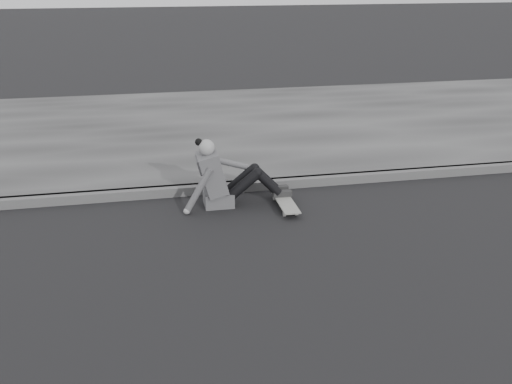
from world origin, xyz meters
TOP-DOWN VIEW (x-y plane):
  - ground at (0.00, 0.00)m, footprint 80.00×80.00m
  - curb at (0.00, 2.58)m, footprint 24.00×0.16m
  - sidewalk at (0.00, 5.60)m, footprint 24.00×6.00m
  - skateboard at (-0.70, 1.90)m, footprint 0.20×0.78m
  - seated_woman at (-1.43, 2.14)m, footprint 1.38×0.46m

SIDE VIEW (x-z plane):
  - ground at x=0.00m, z-range 0.00..0.00m
  - curb at x=0.00m, z-range 0.00..0.12m
  - sidewalk at x=0.00m, z-range 0.00..0.12m
  - skateboard at x=-0.70m, z-range 0.03..0.12m
  - seated_woman at x=-1.43m, z-range -0.08..0.80m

